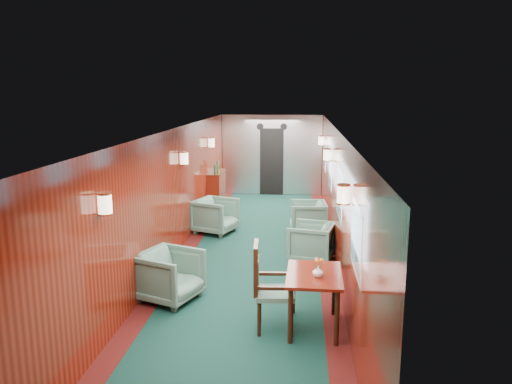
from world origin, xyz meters
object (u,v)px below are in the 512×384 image
(credenza, at_px, (217,190))
(armchair_left_near, at_px, (170,276))
(armchair_left_far, at_px, (216,216))
(armchair_right_far, at_px, (308,218))
(dining_table, at_px, (314,282))
(side_chair, at_px, (267,283))
(armchair_right_near, at_px, (311,242))

(credenza, relative_size, armchair_left_near, 1.54)
(armchair_left_far, xyz_separation_m, armchair_right_far, (2.03, 0.11, -0.02))
(dining_table, relative_size, side_chair, 0.88)
(armchair_left_near, bearing_deg, dining_table, -87.46)
(dining_table, bearing_deg, armchair_left_far, 116.42)
(dining_table, bearing_deg, armchair_right_far, 91.63)
(credenza, bearing_deg, armchair_right_far, -41.71)
(credenza, xyz_separation_m, armchair_right_far, (2.38, -2.12, -0.15))
(side_chair, xyz_separation_m, armchair_left_far, (-1.43, 4.46, -0.25))
(credenza, distance_m, armchair_right_far, 3.19)
(dining_table, height_order, armchair_left_near, dining_table)
(armchair_right_near, bearing_deg, armchair_left_far, -115.95)
(armchair_left_near, relative_size, armchair_left_far, 0.99)
(dining_table, bearing_deg, armchair_left_near, 162.37)
(armchair_left_near, height_order, armchair_right_far, armchair_left_near)
(armchair_right_near, bearing_deg, credenza, -135.00)
(armchair_right_far, bearing_deg, armchair_left_near, -32.61)
(dining_table, relative_size, armchair_left_near, 1.24)
(dining_table, distance_m, armchair_right_far, 4.51)
(armchair_right_far, bearing_deg, credenza, -135.12)
(dining_table, bearing_deg, credenza, 111.34)
(side_chair, xyz_separation_m, armchair_right_near, (0.64, 2.77, -0.28))
(side_chair, bearing_deg, armchair_left_far, 104.35)
(armchair_left_near, xyz_separation_m, armchair_right_near, (2.14, 1.96, -0.02))
(dining_table, height_order, armchair_right_near, dining_table)
(side_chair, height_order, credenza, credenza)
(side_chair, distance_m, armchair_left_far, 4.69)
(credenza, height_order, armchair_left_near, credenza)
(armchair_left_near, bearing_deg, armchair_right_near, -25.88)
(side_chair, height_order, armchair_left_near, side_chair)
(side_chair, relative_size, armchair_left_near, 1.41)
(armchair_left_far, relative_size, armchair_right_near, 1.07)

